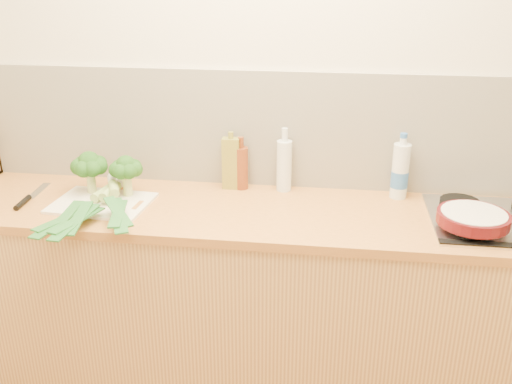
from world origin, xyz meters
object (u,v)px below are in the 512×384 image
chopping_board (102,203)px  gas_hob (503,220)px  skillet (474,218)px  chefs_knife (27,200)px

chopping_board → gas_hob: bearing=6.1°
chopping_board → skillet: skillet is taller
chefs_knife → skillet: (1.89, -0.05, 0.05)m
chopping_board → skillet: (1.55, -0.07, 0.06)m
skillet → chopping_board: bearing=169.1°
chopping_board → skillet: 1.55m
chopping_board → chefs_knife: chefs_knife is taller
chopping_board → chefs_knife: (-0.34, -0.01, 0.00)m
chefs_knife → skillet: size_ratio=0.80×
gas_hob → chopping_board: size_ratio=1.41×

